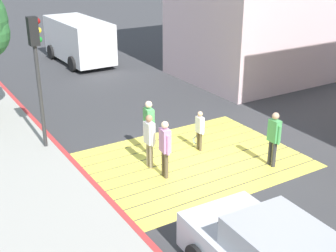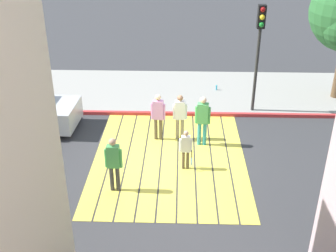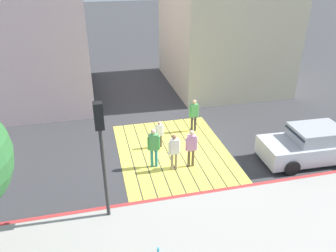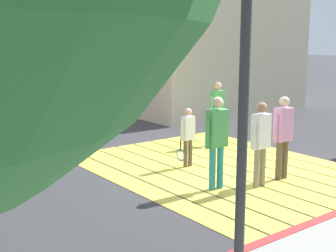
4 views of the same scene
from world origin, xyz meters
The scene contains 9 objects.
ground_plane centered at (0.00, 0.00, 0.00)m, with size 120.00×120.00×0.00m, color #38383A.
crosswalk_stripes centered at (0.00, 0.00, 0.01)m, with size 6.40×4.90×0.01m.
building_far_south centered at (8.50, -5.55, 3.75)m, with size 8.00×7.04×7.51m.
traffic_light_corner centered at (-3.58, 3.20, 3.04)m, with size 0.39×0.28×4.24m.
pedestrian_adult_lead centered at (1.79, -1.51, 0.99)m, with size 0.22×0.50×1.71m.
pedestrian_adult_trailing centered at (-1.29, -0.43, 1.00)m, with size 0.25×0.50×1.72m.
pedestrian_adult_side centered at (-1.36, 0.32, 0.97)m, with size 0.22×0.49×1.67m.
pedestrian_teen_behind centered at (-0.95, 1.08, 1.04)m, with size 0.27×0.52×1.79m.
pedestrian_child_with_racket centered at (0.58, 0.53, 0.76)m, with size 0.28×0.40×1.34m.
Camera 4 is at (-7.17, 6.99, 2.88)m, focal length 49.52 mm.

